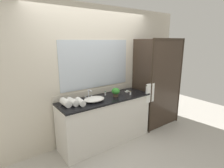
# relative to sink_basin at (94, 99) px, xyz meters

# --- Properties ---
(ground_plane) EXTENTS (8.00, 8.00, 0.00)m
(ground_plane) POSITION_rel_sink_basin_xyz_m (0.27, 0.03, -0.94)
(ground_plane) COLOR #B7B2A8
(wall_back_with_mirror) EXTENTS (4.40, 0.06, 2.60)m
(wall_back_with_mirror) POSITION_rel_sink_basin_xyz_m (0.27, 0.38, 0.37)
(wall_back_with_mirror) COLOR beige
(wall_back_with_mirror) RESTS_ON ground_plane
(vanity_cabinet) EXTENTS (1.80, 0.58, 0.90)m
(vanity_cabinet) POSITION_rel_sink_basin_xyz_m (0.27, 0.04, -0.49)
(vanity_cabinet) COLOR silver
(vanity_cabinet) RESTS_ON ground_plane
(shower_enclosure) EXTENTS (1.20, 0.59, 2.00)m
(shower_enclosure) POSITION_rel_sink_basin_xyz_m (1.54, -0.15, 0.08)
(shower_enclosure) COLOR #2D2319
(shower_enclosure) RESTS_ON ground_plane
(sink_basin) EXTENTS (0.39, 0.28, 0.08)m
(sink_basin) POSITION_rel_sink_basin_xyz_m (0.00, 0.00, 0.00)
(sink_basin) COLOR white
(sink_basin) RESTS_ON vanity_cabinet
(faucet) EXTENTS (0.17, 0.15, 0.18)m
(faucet) POSITION_rel_sink_basin_xyz_m (0.00, 0.19, 0.02)
(faucet) COLOR silver
(faucet) RESTS_ON vanity_cabinet
(potted_plant) EXTENTS (0.16, 0.16, 0.17)m
(potted_plant) POSITION_rel_sink_basin_xyz_m (0.48, -0.00, 0.06)
(potted_plant) COLOR #473828
(potted_plant) RESTS_ON vanity_cabinet
(soap_dish) EXTENTS (0.10, 0.07, 0.04)m
(soap_dish) POSITION_rel_sink_basin_xyz_m (0.87, 0.11, -0.03)
(soap_dish) COLOR silver
(soap_dish) RESTS_ON vanity_cabinet
(amenity_bottle_body_wash) EXTENTS (0.03, 0.03, 0.07)m
(amenity_bottle_body_wash) POSITION_rel_sink_basin_xyz_m (0.78, -0.09, -0.00)
(amenity_bottle_body_wash) COLOR white
(amenity_bottle_body_wash) RESTS_ON vanity_cabinet
(amenity_bottle_lotion) EXTENTS (0.03, 0.03, 0.09)m
(amenity_bottle_lotion) POSITION_rel_sink_basin_xyz_m (0.36, 0.18, 0.00)
(amenity_bottle_lotion) COLOR white
(amenity_bottle_lotion) RESTS_ON vanity_cabinet
(rolled_towel_near_edge) EXTENTS (0.12, 0.25, 0.12)m
(rolled_towel_near_edge) POSITION_rel_sink_basin_xyz_m (-0.49, 0.08, 0.02)
(rolled_towel_near_edge) COLOR white
(rolled_towel_near_edge) RESTS_ON vanity_cabinet
(rolled_towel_middle) EXTENTS (0.14, 0.25, 0.11)m
(rolled_towel_middle) POSITION_rel_sink_basin_xyz_m (-0.38, 0.05, 0.02)
(rolled_towel_middle) COLOR white
(rolled_towel_middle) RESTS_ON vanity_cabinet
(rolled_towel_far_edge) EXTENTS (0.12, 0.26, 0.10)m
(rolled_towel_far_edge) POSITION_rel_sink_basin_xyz_m (-0.27, -0.01, 0.01)
(rolled_towel_far_edge) COLOR white
(rolled_towel_far_edge) RESTS_ON vanity_cabinet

